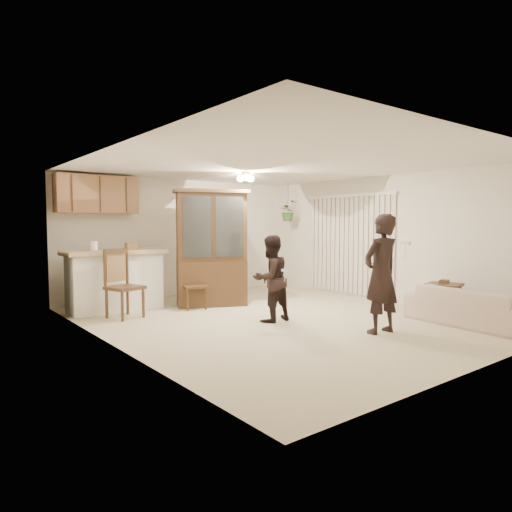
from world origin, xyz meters
TOP-DOWN VIEW (x-y plane):
  - floor at (0.00, 0.00)m, footprint 6.50×6.50m
  - ceiling at (0.00, 0.00)m, footprint 5.50×6.50m
  - wall_back at (0.00, 3.25)m, footprint 5.50×0.02m
  - wall_front at (0.00, -3.25)m, footprint 5.50×0.02m
  - wall_left at (-2.75, 0.00)m, footprint 0.02×6.50m
  - wall_right at (2.75, 0.00)m, footprint 0.02×6.50m
  - breakfast_bar at (-1.85, 2.35)m, footprint 1.60×0.55m
  - bar_top at (-1.85, 2.35)m, footprint 1.75×0.70m
  - upper_cabinets at (-1.90, 3.07)m, footprint 1.50×0.34m
  - vertical_blinds at (2.71, 0.90)m, footprint 0.06×2.30m
  - ceiling_fixture at (0.20, 1.20)m, footprint 0.36×0.36m
  - hanging_plant at (2.30, 2.40)m, footprint 0.43×0.37m
  - plant_cord at (2.30, 2.40)m, footprint 0.01×0.01m
  - sofa at (2.00, -2.17)m, footprint 0.90×1.93m
  - adult at (0.50, -1.60)m, footprint 0.68×0.46m
  - child at (-0.24, -0.05)m, footprint 0.68×0.54m
  - china_hutch at (-0.22, 1.73)m, footprint 1.48×1.03m
  - side_table at (2.24, -1.55)m, footprint 0.63×0.63m
  - chair_bar at (-1.96, 1.63)m, footprint 0.62×0.62m
  - chair_hutch_left at (-0.64, 1.66)m, footprint 0.50×0.50m
  - chair_hutch_right at (0.68, 2.92)m, footprint 0.57×0.57m
  - controller_adult at (0.48, -1.99)m, footprint 0.05×0.15m
  - controller_child at (-0.22, -0.37)m, footprint 0.04×0.12m

SIDE VIEW (x-z plane):
  - floor at x=0.00m, z-range 0.00..0.00m
  - chair_hutch_left at x=-0.64m, z-range -0.20..0.73m
  - side_table at x=2.24m, z-range -0.02..0.61m
  - chair_hutch_right at x=0.68m, z-range -0.23..0.83m
  - chair_bar at x=-1.96m, z-range -0.25..0.89m
  - sofa at x=2.00m, z-range 0.00..0.73m
  - breakfast_bar at x=-1.85m, z-range 0.00..1.00m
  - child at x=-0.24m, z-range 0.00..1.35m
  - controller_child at x=-0.22m, z-range 0.82..0.86m
  - adult at x=0.50m, z-range 0.00..1.80m
  - bar_top at x=-1.85m, z-range 1.01..1.09m
  - china_hutch at x=-0.22m, z-range -0.01..2.17m
  - vertical_blinds at x=2.71m, z-range 0.05..2.15m
  - wall_back at x=0.00m, z-range 0.00..2.50m
  - wall_front at x=0.00m, z-range 0.00..2.50m
  - wall_left at x=-2.75m, z-range 0.00..2.50m
  - wall_right at x=2.75m, z-range 0.00..2.50m
  - controller_adult at x=0.48m, z-range 1.27..1.32m
  - hanging_plant at x=2.30m, z-range 1.61..2.09m
  - upper_cabinets at x=-1.90m, z-range 1.75..2.45m
  - plant_cord at x=2.30m, z-range 1.85..2.50m
  - ceiling_fixture at x=0.20m, z-range 2.30..2.50m
  - ceiling at x=0.00m, z-range 2.49..2.51m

